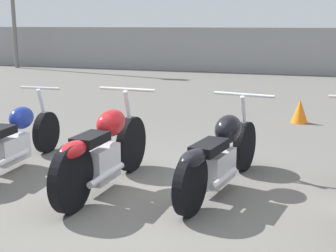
{
  "coord_description": "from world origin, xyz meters",
  "views": [
    {
      "loc": [
        1.61,
        -4.18,
        1.79
      ],
      "look_at": [
        0.0,
        0.72,
        0.65
      ],
      "focal_mm": 50.0,
      "sensor_mm": 36.0,
      "label": 1
    }
  ],
  "objects_px": {
    "motorcycle_slot_2": "(220,154)",
    "motorcycle_slot_1": "(103,151)",
    "motorcycle_slot_0": "(11,139)",
    "traffic_cone_near": "(300,111)"
  },
  "relations": [
    {
      "from": "traffic_cone_near",
      "to": "motorcycle_slot_0",
      "type": "bearing_deg",
      "value": -129.19
    },
    {
      "from": "motorcycle_slot_0",
      "to": "motorcycle_slot_2",
      "type": "height_order",
      "value": "motorcycle_slot_2"
    },
    {
      "from": "motorcycle_slot_0",
      "to": "traffic_cone_near",
      "type": "relative_size",
      "value": 4.84
    },
    {
      "from": "motorcycle_slot_2",
      "to": "traffic_cone_near",
      "type": "bearing_deg",
      "value": 90.05
    },
    {
      "from": "motorcycle_slot_0",
      "to": "traffic_cone_near",
      "type": "xyz_separation_m",
      "value": [
        3.26,
        3.99,
        -0.16
      ]
    },
    {
      "from": "motorcycle_slot_2",
      "to": "motorcycle_slot_1",
      "type": "bearing_deg",
      "value": -153.78
    },
    {
      "from": "motorcycle_slot_1",
      "to": "traffic_cone_near",
      "type": "distance_m",
      "value": 4.69
    },
    {
      "from": "motorcycle_slot_2",
      "to": "traffic_cone_near",
      "type": "height_order",
      "value": "motorcycle_slot_2"
    },
    {
      "from": "motorcycle_slot_1",
      "to": "motorcycle_slot_2",
      "type": "height_order",
      "value": "motorcycle_slot_1"
    },
    {
      "from": "motorcycle_slot_0",
      "to": "motorcycle_slot_2",
      "type": "distance_m",
      "value": 2.61
    }
  ]
}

